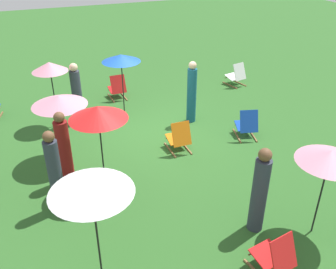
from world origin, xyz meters
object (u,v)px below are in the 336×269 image
umbrella_4 (91,185)px  person_2 (77,95)px  deckchair_1 (117,88)px  person_4 (260,192)px  umbrella_3 (121,58)px  umbrella_2 (50,67)px  person_3 (55,173)px  deckchair_3 (275,257)px  person_0 (192,93)px  person_1 (64,150)px  deckchair_2 (247,125)px  umbrella_5 (98,113)px  deckchair_4 (236,75)px  umbrella_1 (330,156)px  umbrella_0 (59,101)px  deckchair_5 (179,138)px

umbrella_4 → person_2: 5.80m
deckchair_1 → person_4: size_ratio=0.48×
umbrella_3 → umbrella_4: umbrella_4 is taller
umbrella_2 → umbrella_4: (0.01, 5.71, 0.10)m
person_3 → deckchair_3: bearing=102.2°
umbrella_2 → umbrella_4: 5.71m
umbrella_3 → umbrella_2: bearing=2.1°
umbrella_2 → umbrella_3: umbrella_2 is taller
person_0 → person_1: 4.17m
deckchair_2 → person_0: (0.98, -1.44, 0.51)m
deckchair_1 → person_3: 5.58m
umbrella_2 → umbrella_5: (-0.59, 3.39, 0.07)m
deckchair_1 → umbrella_5: umbrella_5 is taller
deckchair_3 → person_4: 1.16m
deckchair_2 → deckchair_4: bearing=-101.5°
umbrella_3 → umbrella_1: bearing=106.9°
umbrella_2 → person_0: bearing=162.4°
deckchair_3 → person_0: 5.64m
person_0 → person_1: size_ratio=1.05×
umbrella_4 → person_0: 5.92m
deckchair_4 → person_0: (2.70, 2.00, 0.51)m
deckchair_1 → person_1: 4.70m
umbrella_1 → person_4: size_ratio=1.01×
umbrella_3 → person_2: 1.63m
deckchair_1 → person_2: size_ratio=0.47×
deckchair_4 → umbrella_0: 7.05m
deckchair_5 → umbrella_1: size_ratio=0.47×
umbrella_2 → person_3: umbrella_2 is taller
deckchair_2 → umbrella_2: 5.49m
umbrella_3 → umbrella_4: bearing=71.0°
deckchair_1 → person_3: (2.50, 4.97, 0.49)m
deckchair_1 → deckchair_5: size_ratio=1.00×
deckchair_2 → person_4: person_4 is taller
deckchair_2 → umbrella_1: umbrella_1 is taller
umbrella_1 → person_0: bearing=-87.6°
umbrella_5 → person_3: 1.42m
umbrella_4 → person_0: umbrella_4 is taller
person_2 → umbrella_5: bearing=-31.0°
deckchair_3 → person_4: person_4 is taller
deckchair_1 → umbrella_4: bearing=71.4°
deckchair_4 → person_2: (5.75, 0.86, 0.49)m
deckchair_1 → umbrella_3: (0.10, 1.15, 1.36)m
deckchair_3 → umbrella_0: bearing=-71.3°
deckchair_5 → person_3: bearing=20.7°
deckchair_2 → umbrella_2: size_ratio=0.46×
deckchair_1 → umbrella_5: (1.50, 4.62, 1.44)m
person_0 → umbrella_0: bearing=-68.3°
deckchair_1 → deckchair_5: bearing=97.1°
person_1 → umbrella_0: bearing=61.0°
deckchair_2 → umbrella_2: umbrella_2 is taller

